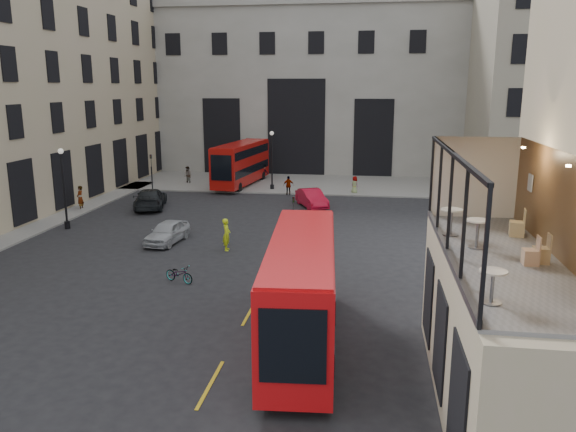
# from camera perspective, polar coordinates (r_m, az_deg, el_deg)

# --- Properties ---
(ground) EXTENTS (140.00, 140.00, 0.00)m
(ground) POSITION_cam_1_polar(r_m,az_deg,el_deg) (18.34, -1.58, -17.18)
(ground) COLOR black
(ground) RESTS_ON ground
(host_frontage) EXTENTS (3.00, 11.00, 4.50)m
(host_frontage) POSITION_cam_1_polar(r_m,az_deg,el_deg) (17.49, 20.29, -11.34)
(host_frontage) COLOR tan
(host_frontage) RESTS_ON ground
(cafe_floor) EXTENTS (3.00, 10.00, 0.10)m
(cafe_floor) POSITION_cam_1_polar(r_m,az_deg,el_deg) (16.70, 20.91, -4.11)
(cafe_floor) COLOR slate
(cafe_floor) RESTS_ON host_frontage
(gateway) EXTENTS (35.00, 10.60, 18.00)m
(gateway) POSITION_cam_1_polar(r_m,az_deg,el_deg) (64.06, 1.46, 13.18)
(gateway) COLOR #9F9C94
(gateway) RESTS_ON ground
(building_right) EXTENTS (16.60, 18.60, 20.00)m
(building_right) POSITION_cam_1_polar(r_m,az_deg,el_deg) (58.19, 26.32, 12.88)
(building_right) COLOR gray
(building_right) RESTS_ON ground
(pavement_far) EXTENTS (40.00, 12.00, 0.12)m
(pavement_far) POSITION_cam_1_polar(r_m,az_deg,el_deg) (55.09, -0.90, 3.46)
(pavement_far) COLOR slate
(pavement_far) RESTS_ON ground
(traffic_light_near) EXTENTS (0.16, 0.20, 3.80)m
(traffic_light_near) POSITION_cam_1_polar(r_m,az_deg,el_deg) (28.68, 0.56, -0.68)
(traffic_light_near) COLOR black
(traffic_light_near) RESTS_ON ground
(traffic_light_far) EXTENTS (0.16, 0.20, 3.80)m
(traffic_light_far) POSITION_cam_1_polar(r_m,az_deg,el_deg) (47.58, -13.69, 4.45)
(traffic_light_far) COLOR black
(traffic_light_far) RESTS_ON ground
(street_lamp_a) EXTENTS (0.36, 0.36, 5.33)m
(street_lamp_a) POSITION_cam_1_polar(r_m,az_deg,el_deg) (39.59, -21.76, 2.16)
(street_lamp_a) COLOR black
(street_lamp_a) RESTS_ON ground
(street_lamp_b) EXTENTS (0.36, 0.36, 5.33)m
(street_lamp_b) POSITION_cam_1_polar(r_m,az_deg,el_deg) (50.84, -1.64, 5.31)
(street_lamp_b) COLOR black
(street_lamp_b) RESTS_ON ground
(bus_near) EXTENTS (3.00, 10.09, 3.97)m
(bus_near) POSITION_cam_1_polar(r_m,az_deg,el_deg) (20.24, 1.39, -7.20)
(bus_near) COLOR red
(bus_near) RESTS_ON ground
(bus_far) EXTENTS (3.48, 10.34, 4.05)m
(bus_far) POSITION_cam_1_polar(r_m,az_deg,el_deg) (53.39, -4.77, 5.51)
(bus_far) COLOR #A10F0B
(bus_far) RESTS_ON ground
(car_a) EXTENTS (1.97, 4.05, 1.33)m
(car_a) POSITION_cam_1_polar(r_m,az_deg,el_deg) (34.57, -12.18, -1.60)
(car_a) COLOR #A1A4A9
(car_a) RESTS_ON ground
(car_b) EXTENTS (3.11, 4.45, 1.39)m
(car_b) POSITION_cam_1_polar(r_m,az_deg,el_deg) (43.89, 2.42, 1.82)
(car_b) COLOR #B80B24
(car_b) RESTS_ON ground
(car_c) EXTENTS (3.41, 5.61, 1.52)m
(car_c) POSITION_cam_1_polar(r_m,az_deg,el_deg) (44.71, -13.80, 1.74)
(car_c) COLOR black
(car_c) RESTS_ON ground
(bicycle) EXTENTS (1.72, 1.13, 0.85)m
(bicycle) POSITION_cam_1_polar(r_m,az_deg,el_deg) (27.63, -11.00, -5.79)
(bicycle) COLOR gray
(bicycle) RESTS_ON ground
(cyclist) EXTENTS (0.54, 0.74, 1.87)m
(cyclist) POSITION_cam_1_polar(r_m,az_deg,el_deg) (32.39, -6.26, -1.88)
(cyclist) COLOR #C3DA17
(cyclist) RESTS_ON ground
(pedestrian_a) EXTENTS (1.03, 0.94, 1.72)m
(pedestrian_a) POSITION_cam_1_polar(r_m,az_deg,el_deg) (54.98, -10.13, 4.08)
(pedestrian_a) COLOR gray
(pedestrian_a) RESTS_ON ground
(pedestrian_b) EXTENTS (1.18, 1.05, 1.59)m
(pedestrian_b) POSITION_cam_1_polar(r_m,az_deg,el_deg) (56.62, -2.48, 4.46)
(pedestrian_b) COLOR gray
(pedestrian_b) RESTS_ON ground
(pedestrian_c) EXTENTS (1.03, 0.62, 1.65)m
(pedestrian_c) POSITION_cam_1_polar(r_m,az_deg,el_deg) (48.82, 0.06, 3.12)
(pedestrian_c) COLOR gray
(pedestrian_c) RESTS_ON ground
(pedestrian_d) EXTENTS (0.89, 0.88, 1.55)m
(pedestrian_d) POSITION_cam_1_polar(r_m,az_deg,el_deg) (49.61, 6.79, 3.14)
(pedestrian_d) COLOR gray
(pedestrian_d) RESTS_ON ground
(pedestrian_e) EXTENTS (0.49, 0.71, 1.87)m
(pedestrian_e) POSITION_cam_1_polar(r_m,az_deg,el_deg) (45.54, -20.36, 1.72)
(pedestrian_e) COLOR gray
(pedestrian_e) RESTS_ON ground
(cafe_table_near) EXTENTS (0.60, 0.60, 0.75)m
(cafe_table_near) POSITION_cam_1_polar(r_m,az_deg,el_deg) (13.02, 20.07, -6.27)
(cafe_table_near) COLOR beige
(cafe_table_near) RESTS_ON cafe_floor
(cafe_table_mid) EXTENTS (0.68, 0.68, 0.85)m
(cafe_table_mid) POSITION_cam_1_polar(r_m,az_deg,el_deg) (17.25, 18.71, -1.29)
(cafe_table_mid) COLOR white
(cafe_table_mid) RESTS_ON cafe_floor
(cafe_table_far) EXTENTS (0.68, 0.68, 0.85)m
(cafe_table_far) POSITION_cam_1_polar(r_m,az_deg,el_deg) (18.50, 16.26, -0.18)
(cafe_table_far) COLOR silver
(cafe_table_far) RESTS_ON cafe_floor
(cafe_chair_b) EXTENTS (0.39, 0.39, 0.79)m
(cafe_chair_b) POSITION_cam_1_polar(r_m,az_deg,el_deg) (16.24, 23.46, -3.75)
(cafe_chair_b) COLOR tan
(cafe_chair_b) RESTS_ON cafe_floor
(cafe_chair_c) EXTENTS (0.41, 0.41, 0.80)m
(cafe_chair_c) POSITION_cam_1_polar(r_m,az_deg,el_deg) (16.52, 24.36, -3.55)
(cafe_chair_c) COLOR tan
(cafe_chair_c) RESTS_ON cafe_floor
(cafe_chair_d) EXTENTS (0.51, 0.51, 0.89)m
(cafe_chair_d) POSITION_cam_1_polar(r_m,az_deg,el_deg) (19.14, 22.26, -1.11)
(cafe_chair_d) COLOR tan
(cafe_chair_d) RESTS_ON cafe_floor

